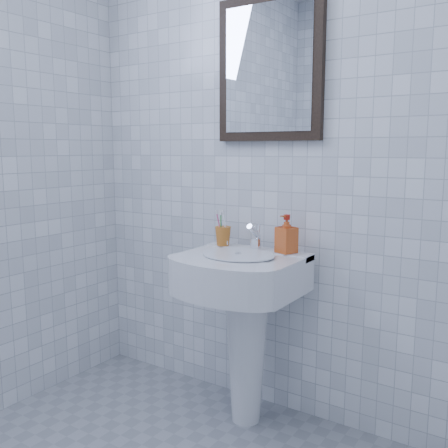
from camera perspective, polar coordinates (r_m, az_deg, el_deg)
The scene contains 6 objects.
wall_back at distance 2.21m, azimuth 7.89°, elevation 9.66°, with size 2.20×0.02×2.50m, color white.
washbasin at distance 2.18m, azimuth 2.31°, elevation -9.74°, with size 0.50×0.37×0.77m.
faucet at distance 2.19m, azimuth 3.61°, elevation -1.71°, with size 0.05×0.11×0.12m.
toothbrush_cup at distance 2.28m, azimuth -0.12°, elevation -1.38°, with size 0.07×0.07×0.09m, color #C36921, non-canonical shape.
soap_dispenser at distance 2.13m, azimuth 7.16°, elevation -1.12°, with size 0.07×0.07×0.16m, color #D14314.
wall_mirror at distance 2.27m, azimuth 5.20°, elevation 17.29°, with size 0.50×0.04×0.62m.
Camera 1 is at (0.96, -0.79, 1.21)m, focal length 40.00 mm.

